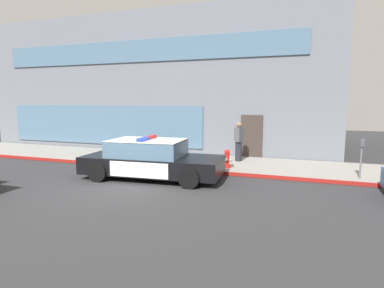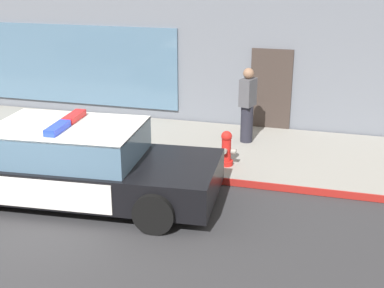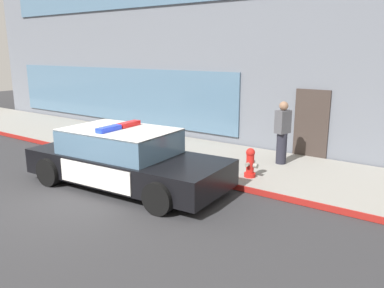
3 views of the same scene
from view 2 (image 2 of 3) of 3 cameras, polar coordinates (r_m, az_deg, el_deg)
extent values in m
plane|color=#303033|center=(9.04, -17.88, -8.62)|extent=(48.00, 48.00, 0.00)
cube|color=gray|center=(12.43, -7.41, 0.39)|extent=(48.00, 3.41, 0.15)
cube|color=maroon|center=(10.97, -10.86, -2.46)|extent=(28.80, 0.04, 0.14)
cube|color=#382D28|center=(12.97, 8.58, 5.63)|extent=(1.00, 0.08, 2.10)
cube|color=black|center=(9.59, -12.07, -3.10)|extent=(5.05, 2.28, 0.60)
cube|color=silver|center=(9.04, -2.90, -2.96)|extent=(1.81, 2.00, 0.05)
cube|color=silver|center=(10.46, -10.50, -1.05)|extent=(2.07, 0.18, 0.51)
cube|color=silver|center=(8.82, -15.11, -5.41)|extent=(2.07, 0.18, 0.51)
cube|color=yellow|center=(10.47, -10.47, -1.02)|extent=(0.22, 0.03, 0.26)
cube|color=slate|center=(9.47, -13.41, 0.19)|extent=(2.68, 1.92, 0.60)
cube|color=silver|center=(9.38, -13.54, 1.86)|extent=(2.68, 1.92, 0.04)
cube|color=red|center=(9.65, -12.74, 2.93)|extent=(0.25, 0.67, 0.11)
cube|color=blue|center=(9.06, -14.48, 1.69)|extent=(0.25, 0.67, 0.11)
cylinder|color=black|center=(10.01, -1.25, -2.64)|extent=(0.69, 0.27, 0.68)
cylinder|color=black|center=(8.32, -4.16, -7.55)|extent=(0.69, 0.27, 0.68)
cylinder|color=black|center=(11.14, -17.80, -1.26)|extent=(0.69, 0.27, 0.68)
cylinder|color=red|center=(10.68, 3.73, -2.04)|extent=(0.28, 0.28, 0.10)
cylinder|color=red|center=(10.58, 3.76, -0.65)|extent=(0.19, 0.19, 0.45)
sphere|color=red|center=(10.48, 3.80, 0.84)|extent=(0.22, 0.22, 0.22)
cylinder|color=gray|center=(10.46, 3.81, 1.24)|extent=(0.06, 0.06, 0.05)
cylinder|color=gray|center=(10.44, 3.60, -0.80)|extent=(0.09, 0.10, 0.09)
cylinder|color=gray|center=(10.70, 3.93, -0.28)|extent=(0.09, 0.10, 0.09)
cylinder|color=gray|center=(10.56, 4.56, -0.82)|extent=(0.10, 0.12, 0.12)
cylinder|color=#23232D|center=(11.97, 5.99, 2.21)|extent=(0.28, 0.28, 0.85)
cube|color=#4C4C51|center=(11.77, 6.11, 5.63)|extent=(0.36, 0.46, 0.62)
sphere|color=#8C664C|center=(11.68, 6.19, 7.67)|extent=(0.24, 0.24, 0.24)
camera|label=1|loc=(2.66, 174.87, -50.81)|focal=29.52mm
camera|label=3|loc=(2.83, 65.36, -12.42)|focal=36.35mm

